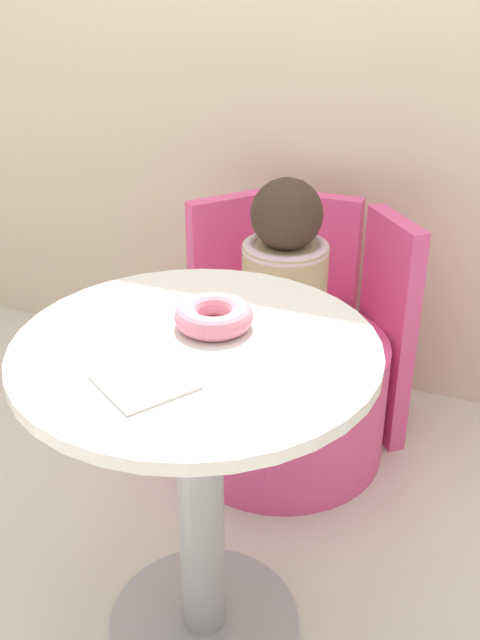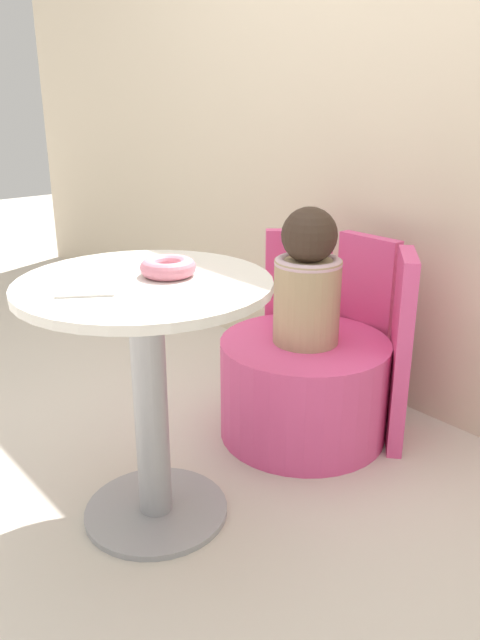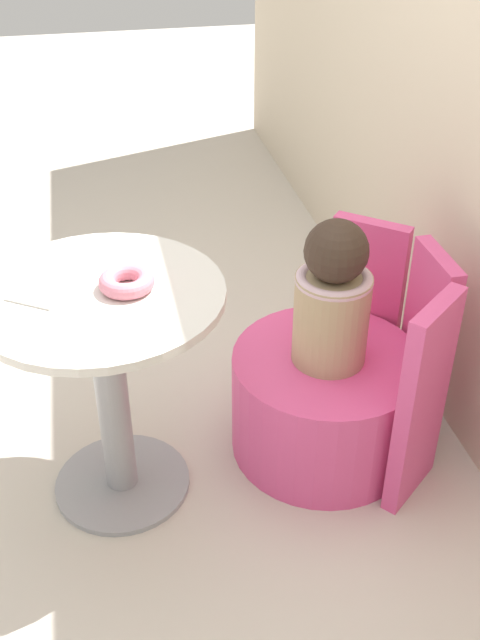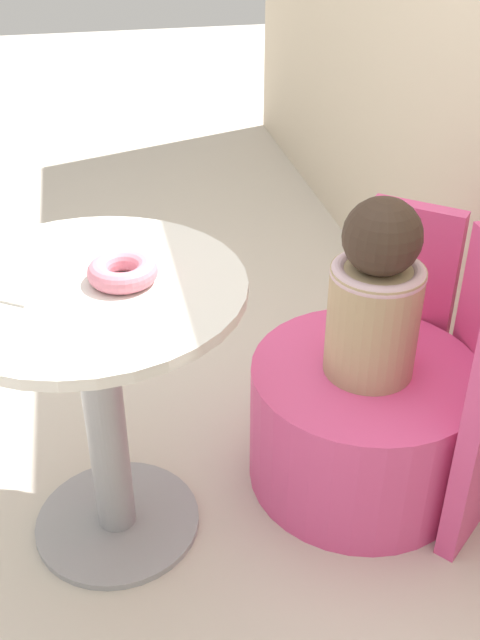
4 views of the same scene
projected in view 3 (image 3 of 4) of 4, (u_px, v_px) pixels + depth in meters
ground_plane at (130, 464)px, 2.43m from camera, size 12.00×12.00×0.00m
round_table at (108, 359)px, 2.09m from camera, size 0.67×0.67×0.72m
tub_chair at (324, 402)px, 2.42m from camera, size 0.60×0.60×0.36m
booth_backrest at (402, 352)px, 2.37m from camera, size 0.70×0.25×0.68m
child_figure at (333, 298)px, 2.19m from camera, size 0.23×0.23×0.47m
donut at (127, 282)px, 1.96m from camera, size 0.15×0.15×0.05m
paper_napkin at (42, 292)px, 1.95m from camera, size 0.19×0.19×0.01m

